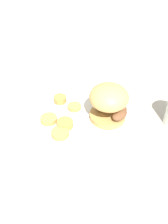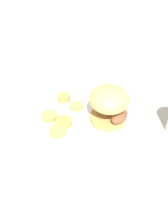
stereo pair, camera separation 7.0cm
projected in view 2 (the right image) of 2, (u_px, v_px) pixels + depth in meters
The scene contains 9 objects.
ground_plane at pixel (84, 123), 0.73m from camera, with size 4.00×4.00×0.00m, color #B2A899.
dinner_plate at pixel (84, 121), 0.72m from camera, with size 0.29×0.29×0.02m.
sandwich at pixel (110, 103), 0.68m from camera, with size 0.10×0.11×0.10m.
potato_round_0 at pixel (64, 122), 0.69m from camera, with size 0.04×0.04×0.02m, color #BC8942.
potato_round_1 at pixel (64, 97), 0.78m from camera, with size 0.04×0.04×0.02m, color #BC8942.
potato_round_2 at pixel (58, 131), 0.67m from camera, with size 0.05×0.05×0.01m, color tan.
potato_round_3 at pixel (77, 106), 0.75m from camera, with size 0.04×0.04×0.01m, color tan.
potato_round_4 at pixel (49, 116), 0.72m from camera, with size 0.05×0.05×0.01m, color tan.
fork at pixel (77, 72), 0.93m from camera, with size 0.08×0.15×0.00m.
Camera 2 is at (-0.53, -0.09, 0.49)m, focal length 42.00 mm.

